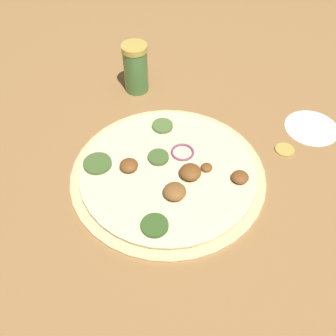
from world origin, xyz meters
TOP-DOWN VIEW (x-y plane):
  - ground_plane at (0.00, 0.00)m, footprint 3.00×3.00m
  - pizza at (-0.00, 0.00)m, footprint 0.36×0.36m
  - spice_jar at (0.26, 0.06)m, footprint 0.05×0.05m
  - loose_cap at (0.05, -0.23)m, footprint 0.04×0.04m
  - flour_patch at (0.12, -0.30)m, footprint 0.11×0.11m

SIDE VIEW (x-z plane):
  - ground_plane at x=0.00m, z-range 0.00..0.00m
  - flour_patch at x=0.12m, z-range 0.00..0.00m
  - loose_cap at x=0.05m, z-range 0.00..0.01m
  - pizza at x=0.00m, z-range -0.01..0.02m
  - spice_jar at x=0.26m, z-range 0.00..0.11m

